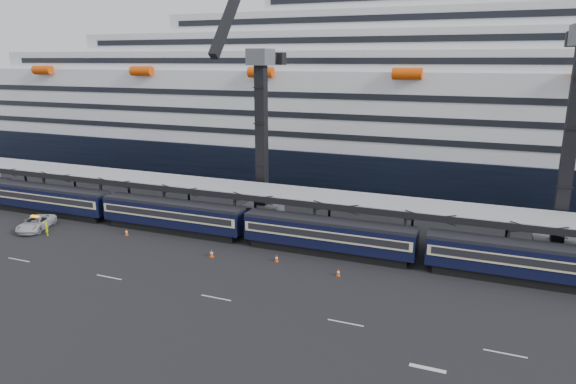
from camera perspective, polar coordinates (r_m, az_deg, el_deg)
name	(u,v)px	position (r m, az deg, el deg)	size (l,w,h in m)	color
ground	(380,306)	(46.25, 10.23, -12.35)	(260.00, 260.00, 0.00)	black
lane_markings	(478,357)	(41.01, 20.31, -16.82)	(111.00, 4.27, 0.02)	beige
train	(358,239)	(55.31, 7.78, -5.18)	(133.05, 3.00, 4.05)	black
canopy	(410,206)	(57.29, 13.40, -1.55)	(130.00, 6.25, 5.53)	gray
cruise_ship	(437,113)	(87.45, 16.28, 8.47)	(214.09, 28.84, 34.00)	black
crane_dark_near	(260,130)	(65.97, -3.11, 6.85)	(4.50, 17.75, 35.08)	#484A4F
crane_dark_mid	(572,135)	(59.11, 29.00, 5.56)	(4.50, 18.24, 39.64)	#484A4F
pickup_truck	(36,223)	(71.65, -26.22, -3.13)	(2.77, 6.01, 1.67)	#B2B5BA
worker	(47,228)	(68.91, -25.22, -3.68)	(0.61, 0.40, 1.68)	#F1FA0D
traffic_cone_a	(126,232)	(65.46, -17.52, -4.25)	(0.41, 0.41, 0.82)	#E14707
traffic_cone_b	(212,253)	(56.37, -8.50, -6.74)	(0.43, 0.43, 0.87)	#E14707
traffic_cone_c	(338,272)	(51.38, 5.61, -8.87)	(0.38, 0.38, 0.77)	#E14707
traffic_cone_d	(277,258)	(54.56, -1.28, -7.36)	(0.39, 0.39, 0.79)	#E14707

